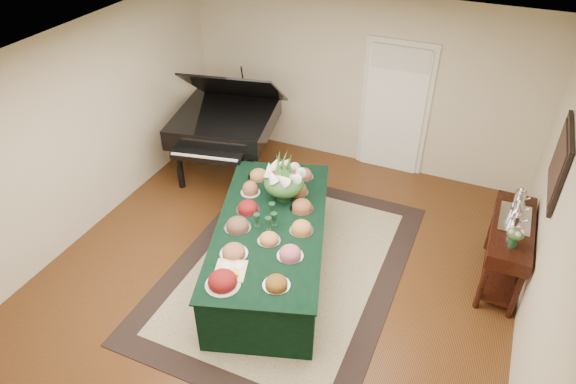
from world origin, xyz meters
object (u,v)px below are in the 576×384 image
at_px(floral_centerpiece, 284,178).
at_px(grand_piano, 225,121).
at_px(mahogany_sideboard, 510,238).
at_px(buffet_table, 271,247).

relative_size(floral_centerpiece, grand_piano, 0.26).
height_order(floral_centerpiece, grand_piano, grand_piano).
height_order(grand_piano, mahogany_sideboard, grand_piano).
bearing_deg(buffet_table, grand_piano, 131.69).
bearing_deg(floral_centerpiece, grand_piano, 140.39).
distance_m(floral_centerpiece, grand_piano, 2.02).
bearing_deg(buffet_table, floral_centerpiece, 96.36).
bearing_deg(mahogany_sideboard, floral_centerpiece, -170.65).
xyz_separation_m(floral_centerpiece, grand_piano, (-1.55, 1.29, -0.17)).
distance_m(grand_piano, mahogany_sideboard, 4.30).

